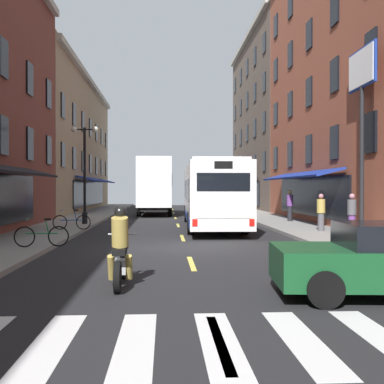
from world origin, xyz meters
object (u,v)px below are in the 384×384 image
object	(u,v)px
bicycle_near	(72,222)
pedestrian_rear	(321,212)
pedestrian_far	(352,214)
billboard_sign	(362,96)
transit_bus	(212,194)
motorcycle_rider	(120,252)
box_truck	(155,186)
bicycle_mid	(42,236)
street_lamp_twin	(85,170)
sedan_mid	(154,201)
pedestrian_mid	(290,205)

from	to	relation	value
bicycle_near	pedestrian_rear	distance (m)	11.16
pedestrian_far	pedestrian_rear	xyz separation A→B (m)	(-0.68, 1.77, -0.02)
billboard_sign	transit_bus	distance (m)	8.89
pedestrian_rear	motorcycle_rider	bearing A→B (deg)	-85.92
billboard_sign	motorcycle_rider	size ratio (longest dim) A/B	3.57
transit_bus	box_truck	world-z (taller)	box_truck
pedestrian_far	bicycle_mid	bearing A→B (deg)	-47.92
motorcycle_rider	pedestrian_rear	size ratio (longest dim) A/B	1.27
billboard_sign	box_truck	world-z (taller)	billboard_sign
pedestrian_far	billboard_sign	bearing A→B (deg)	57.19
bicycle_mid	street_lamp_twin	bearing A→B (deg)	91.60
motorcycle_rider	street_lamp_twin	bearing A→B (deg)	102.07
sedan_mid	street_lamp_twin	distance (m)	21.76
pedestrian_rear	bicycle_mid	bearing A→B (deg)	-114.69
bicycle_near	box_truck	bearing A→B (deg)	75.72
sedan_mid	pedestrian_far	xyz separation A→B (m)	(8.55, -27.97, 0.28)
pedestrian_far	street_lamp_twin	size ratio (longest dim) A/B	0.32
transit_bus	pedestrian_mid	world-z (taller)	transit_bus
sedan_mid	street_lamp_twin	world-z (taller)	street_lamp_twin
transit_bus	pedestrian_far	world-z (taller)	transit_bus
bicycle_mid	motorcycle_rider	bearing A→B (deg)	-61.57
billboard_sign	pedestrian_mid	size ratio (longest dim) A/B	4.21
street_lamp_twin	box_truck	bearing A→B (deg)	71.14
motorcycle_rider	street_lamp_twin	world-z (taller)	street_lamp_twin
billboard_sign	pedestrian_far	xyz separation A→B (m)	(-0.23, 0.39, -4.67)
transit_bus	pedestrian_rear	world-z (taller)	transit_bus
pedestrian_mid	street_lamp_twin	distance (m)	11.60
box_truck	bicycle_near	xyz separation A→B (m)	(-3.48, -13.69, -1.65)
motorcycle_rider	pedestrian_far	size ratio (longest dim) A/B	1.25
bicycle_near	pedestrian_rear	bearing A→B (deg)	-6.72
billboard_sign	bicycle_mid	size ratio (longest dim) A/B	4.33
bicycle_mid	street_lamp_twin	world-z (taller)	street_lamp_twin
motorcycle_rider	bicycle_mid	xyz separation A→B (m)	(-3.02, 5.58, -0.21)
billboard_sign	sedan_mid	size ratio (longest dim) A/B	1.68
sedan_mid	pedestrian_rear	distance (m)	27.36
billboard_sign	transit_bus	xyz separation A→B (m)	(-5.37, 5.88, -3.95)
transit_bus	box_truck	xyz separation A→B (m)	(-3.13, 11.28, 0.43)
box_truck	motorcycle_rider	distance (m)	25.65
transit_bus	pedestrian_mid	distance (m)	5.40
box_truck	pedestrian_mid	bearing A→B (deg)	-48.12
transit_bus	bicycle_near	world-z (taller)	transit_bus
box_truck	sedan_mid	bearing A→B (deg)	91.48
transit_bus	box_truck	bearing A→B (deg)	105.49
box_truck	motorcycle_rider	size ratio (longest dim) A/B	3.76
transit_bus	bicycle_mid	size ratio (longest dim) A/B	7.17
transit_bus	pedestrian_rear	xyz separation A→B (m)	(4.46, -3.71, -0.74)
sedan_mid	motorcycle_rider	xyz separation A→B (m)	(0.10, -36.82, -0.00)
motorcycle_rider	bicycle_mid	size ratio (longest dim) A/B	1.21
pedestrian_mid	transit_bus	bearing A→B (deg)	-1.98
bicycle_mid	pedestrian_mid	distance (m)	15.80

